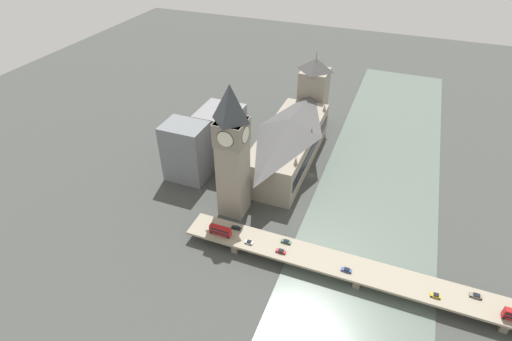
# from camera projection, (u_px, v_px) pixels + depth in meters

# --- Properties ---
(ground_plane) EXTENTS (600.00, 600.00, 0.00)m
(ground_plane) POSITION_uv_depth(u_px,v_px,m) (311.00, 175.00, 237.00)
(ground_plane) COLOR #424442
(river_water) EXTENTS (65.01, 360.00, 0.30)m
(river_water) POSITION_uv_depth(u_px,v_px,m) (377.00, 190.00, 225.63)
(river_water) COLOR slate
(river_water) RESTS_ON ground_plane
(parliament_hall) EXTENTS (28.87, 84.09, 30.41)m
(parliament_hall) POSITION_uv_depth(u_px,v_px,m) (289.00, 142.00, 239.20)
(parliament_hall) COLOR gray
(parliament_hall) RESTS_ON ground_plane
(clock_tower) EXTENTS (14.38, 14.38, 71.58)m
(clock_tower) POSITION_uv_depth(u_px,v_px,m) (232.00, 150.00, 189.82)
(clock_tower) COLOR gray
(clock_tower) RESTS_ON ground_plane
(victoria_tower) EXTENTS (18.39, 18.39, 51.39)m
(victoria_tower) POSITION_uv_depth(u_px,v_px,m) (313.00, 92.00, 275.82)
(victoria_tower) COLOR gray
(victoria_tower) RESTS_ON ground_plane
(road_bridge) EXTENTS (162.03, 14.63, 5.94)m
(road_bridge) POSITION_uv_depth(u_px,v_px,m) (359.00, 271.00, 172.71)
(road_bridge) COLOR gray
(road_bridge) RESTS_ON ground_plane
(double_decker_bus_lead) EXTENTS (10.76, 2.52, 4.81)m
(double_decker_bus_lead) POSITION_uv_depth(u_px,v_px,m) (220.00, 230.00, 187.58)
(double_decker_bus_lead) COLOR red
(double_decker_bus_lead) RESTS_ON road_bridge
(car_northbound_lead) EXTENTS (4.59, 1.81, 1.51)m
(car_northbound_lead) POSITION_uv_depth(u_px,v_px,m) (281.00, 251.00, 179.59)
(car_northbound_lead) COLOR maroon
(car_northbound_lead) RESTS_ON road_bridge
(car_northbound_mid) EXTENTS (4.71, 1.88, 1.36)m
(car_northbound_mid) POSITION_uv_depth(u_px,v_px,m) (286.00, 242.00, 184.44)
(car_northbound_mid) COLOR #2D5638
(car_northbound_mid) RESTS_ON road_bridge
(car_northbound_tail) EXTENTS (4.52, 1.87, 1.42)m
(car_northbound_tail) POSITION_uv_depth(u_px,v_px,m) (347.00, 270.00, 170.98)
(car_northbound_tail) COLOR navy
(car_northbound_tail) RESTS_ON road_bridge
(car_southbound_lead) EXTENTS (4.77, 1.91, 1.48)m
(car_southbound_lead) POSITION_uv_depth(u_px,v_px,m) (476.00, 296.00, 160.30)
(car_southbound_lead) COLOR slate
(car_southbound_lead) RESTS_ON road_bridge
(car_southbound_mid) EXTENTS (3.84, 1.90, 1.36)m
(car_southbound_mid) POSITION_uv_depth(u_px,v_px,m) (249.00, 242.00, 184.14)
(car_southbound_mid) COLOR silver
(car_southbound_mid) RESTS_ON road_bridge
(car_southbound_tail) EXTENTS (4.54, 1.89, 1.37)m
(car_southbound_tail) POSITION_uv_depth(u_px,v_px,m) (236.00, 228.00, 191.76)
(car_southbound_tail) COLOR black
(car_southbound_tail) RESTS_ON road_bridge
(car_southbound_extra) EXTENTS (4.02, 1.82, 1.52)m
(car_southbound_extra) POSITION_uv_depth(u_px,v_px,m) (436.00, 295.00, 160.39)
(car_southbound_extra) COLOR gold
(car_southbound_extra) RESTS_ON road_bridge
(city_block_west) EXTENTS (23.73, 25.91, 34.44)m
(city_block_west) POSITION_uv_depth(u_px,v_px,m) (221.00, 136.00, 240.57)
(city_block_west) COLOR gray
(city_block_west) RESTS_ON ground_plane
(city_block_center) EXTENTS (23.81, 18.76, 34.23)m
(city_block_center) POSITION_uv_depth(u_px,v_px,m) (187.00, 151.00, 226.90)
(city_block_center) COLOR slate
(city_block_center) RESTS_ON ground_plane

